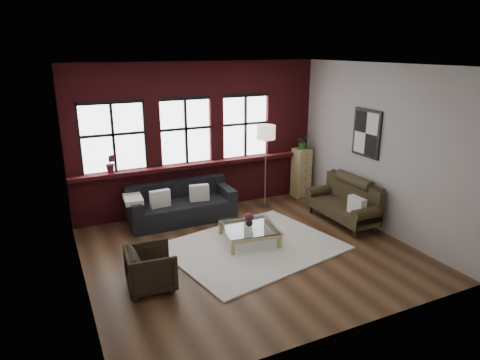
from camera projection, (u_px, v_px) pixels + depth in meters
name	position (u px, v px, depth m)	size (l,w,h in m)	color
floor	(249.00, 252.00, 7.58)	(5.50, 5.50, 0.00)	#442A19
ceiling	(251.00, 65.00, 6.63)	(5.50, 5.50, 0.00)	white
wall_back	(198.00, 137.00, 9.26)	(5.50, 5.50, 0.00)	#AAA49E
wall_front	(347.00, 216.00, 4.95)	(5.50, 5.50, 0.00)	#AAA49E
wall_left	(75.00, 187.00, 5.98)	(5.00, 5.00, 0.00)	#AAA49E
wall_right	(377.00, 149.00, 8.23)	(5.00, 5.00, 0.00)	#AAA49E
brick_backwall	(199.00, 138.00, 9.21)	(5.50, 0.12, 3.20)	maroon
sill_ledge	(201.00, 164.00, 9.30)	(5.50, 0.30, 0.08)	maroon
window_left	(113.00, 138.00, 8.43)	(1.38, 0.10, 1.50)	black
window_mid	(186.00, 132.00, 9.05)	(1.38, 0.10, 1.50)	black
window_right	(245.00, 127.00, 9.62)	(1.38, 0.10, 1.50)	black
wall_poster	(367.00, 133.00, 8.40)	(0.05, 0.74, 0.94)	black
shag_rug	(253.00, 247.00, 7.73)	(2.88, 2.27, 0.03)	silver
dark_sofa	(181.00, 202.00, 8.84)	(2.17, 0.88, 0.79)	black
pillow_a	(160.00, 199.00, 8.51)	(0.40, 0.14, 0.34)	silver
pillow_b	(199.00, 193.00, 8.85)	(0.40, 0.14, 0.34)	silver
vintage_settee	(342.00, 202.00, 8.70)	(0.75, 1.69, 0.90)	#2E2615
pillow_settee	(357.00, 206.00, 8.19)	(0.14, 0.38, 0.34)	silver
armchair	(151.00, 268.00, 6.35)	(0.69, 0.71, 0.64)	black
coffee_table	(249.00, 234.00, 7.91)	(0.99, 0.99, 0.33)	tan
vase	(249.00, 222.00, 7.84)	(0.13, 0.13, 0.14)	#B2B2B2
flowers	(249.00, 217.00, 7.81)	(0.17, 0.17, 0.17)	#571E2F
drawer_chest	(301.00, 173.00, 10.23)	(0.36, 0.36, 1.18)	tan
potted_plant_top	(302.00, 142.00, 10.00)	(0.30, 0.26, 0.33)	#2D5923
floor_lamp	(265.00, 164.00, 9.42)	(0.40, 0.40, 2.02)	#A5A5A8
sill_plant	(111.00, 163.00, 8.42)	(0.21, 0.17, 0.39)	#571E2F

